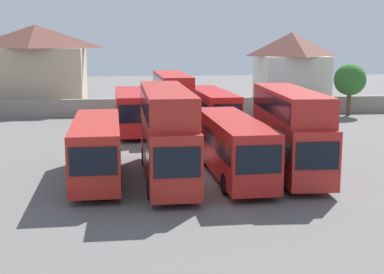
{
  "coord_description": "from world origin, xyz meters",
  "views": [
    {
      "loc": [
        -3.45,
        -29.6,
        7.82
      ],
      "look_at": [
        0.0,
        3.0,
        1.84
      ],
      "focal_mm": 50.05,
      "sensor_mm": 36.0,
      "label": 1
    }
  ],
  "objects_px": {
    "bus_4": "(290,127)",
    "bus_7": "(212,108)",
    "bus_5": "(131,109)",
    "tree_behind_wall": "(350,80)",
    "bus_1": "(97,146)",
    "bus_3": "(233,144)",
    "bus_6": "(172,99)",
    "house_terrace_left": "(37,67)",
    "house_terrace_centre": "(291,69)",
    "bus_2": "(166,129)"
  },
  "relations": [
    {
      "from": "bus_3",
      "to": "bus_4",
      "type": "distance_m",
      "value": 3.59
    },
    {
      "from": "bus_6",
      "to": "house_terrace_left",
      "type": "bearing_deg",
      "value": -140.37
    },
    {
      "from": "bus_1",
      "to": "bus_5",
      "type": "height_order",
      "value": "bus_5"
    },
    {
      "from": "bus_1",
      "to": "bus_2",
      "type": "height_order",
      "value": "bus_2"
    },
    {
      "from": "bus_4",
      "to": "bus_7",
      "type": "relative_size",
      "value": 0.92
    },
    {
      "from": "bus_7",
      "to": "bus_1",
      "type": "bearing_deg",
      "value": -32.06
    },
    {
      "from": "bus_1",
      "to": "house_terrace_centre",
      "type": "xyz_separation_m",
      "value": [
        20.33,
        31.53,
        2.5
      ]
    },
    {
      "from": "house_terrace_left",
      "to": "tree_behind_wall",
      "type": "distance_m",
      "value": 33.99
    },
    {
      "from": "tree_behind_wall",
      "to": "house_terrace_left",
      "type": "bearing_deg",
      "value": 166.52
    },
    {
      "from": "bus_4",
      "to": "bus_5",
      "type": "bearing_deg",
      "value": -146.83
    },
    {
      "from": "house_terrace_left",
      "to": "house_terrace_centre",
      "type": "height_order",
      "value": "house_terrace_left"
    },
    {
      "from": "bus_2",
      "to": "bus_1",
      "type": "bearing_deg",
      "value": -93.6
    },
    {
      "from": "bus_1",
      "to": "house_terrace_centre",
      "type": "distance_m",
      "value": 37.6
    },
    {
      "from": "bus_3",
      "to": "bus_5",
      "type": "bearing_deg",
      "value": -162.26
    },
    {
      "from": "bus_2",
      "to": "bus_3",
      "type": "xyz_separation_m",
      "value": [
        3.81,
        0.02,
        -0.95
      ]
    },
    {
      "from": "bus_2",
      "to": "bus_4",
      "type": "distance_m",
      "value": 7.28
    },
    {
      "from": "bus_3",
      "to": "tree_behind_wall",
      "type": "height_order",
      "value": "tree_behind_wall"
    },
    {
      "from": "bus_7",
      "to": "house_terrace_left",
      "type": "distance_m",
      "value": 23.59
    },
    {
      "from": "bus_2",
      "to": "house_terrace_centre",
      "type": "distance_m",
      "value": 35.72
    },
    {
      "from": "bus_5",
      "to": "bus_7",
      "type": "bearing_deg",
      "value": 90.82
    },
    {
      "from": "house_terrace_left",
      "to": "house_terrace_centre",
      "type": "distance_m",
      "value": 28.99
    },
    {
      "from": "house_terrace_centre",
      "to": "bus_7",
      "type": "bearing_deg",
      "value": -126.89
    },
    {
      "from": "bus_4",
      "to": "house_terrace_centre",
      "type": "distance_m",
      "value": 32.52
    },
    {
      "from": "bus_6",
      "to": "bus_3",
      "type": "bearing_deg",
      "value": 5.98
    },
    {
      "from": "bus_5",
      "to": "tree_behind_wall",
      "type": "distance_m",
      "value": 24.01
    },
    {
      "from": "house_terrace_left",
      "to": "bus_3",
      "type": "bearing_deg",
      "value": -62.85
    },
    {
      "from": "bus_1",
      "to": "bus_5",
      "type": "xyz_separation_m",
      "value": [
        1.83,
        15.83,
        0.06
      ]
    },
    {
      "from": "bus_7",
      "to": "tree_behind_wall",
      "type": "relative_size",
      "value": 2.17
    },
    {
      "from": "bus_3",
      "to": "house_terrace_left",
      "type": "distance_m",
      "value": 35.98
    },
    {
      "from": "bus_6",
      "to": "house_terrace_left",
      "type": "relative_size",
      "value": 1.06
    },
    {
      "from": "bus_4",
      "to": "house_terrace_centre",
      "type": "relative_size",
      "value": 1.25
    },
    {
      "from": "bus_2",
      "to": "house_terrace_left",
      "type": "relative_size",
      "value": 1.09
    },
    {
      "from": "bus_6",
      "to": "bus_4",
      "type": "bearing_deg",
      "value": 17.96
    },
    {
      "from": "bus_4",
      "to": "tree_behind_wall",
      "type": "xyz_separation_m",
      "value": [
        13.22,
        23.49,
        0.94
      ]
    },
    {
      "from": "bus_1",
      "to": "bus_6",
      "type": "distance_m",
      "value": 17.03
    },
    {
      "from": "bus_3",
      "to": "house_terrace_left",
      "type": "xyz_separation_m",
      "value": [
        -16.37,
        31.92,
        2.87
      ]
    },
    {
      "from": "bus_4",
      "to": "bus_5",
      "type": "height_order",
      "value": "bus_4"
    },
    {
      "from": "bus_1",
      "to": "bus_2",
      "type": "distance_m",
      "value": 4.02
    },
    {
      "from": "bus_3",
      "to": "house_terrace_centre",
      "type": "xyz_separation_m",
      "value": [
        12.62,
        31.66,
        2.49
      ]
    },
    {
      "from": "bus_5",
      "to": "bus_6",
      "type": "height_order",
      "value": "bus_6"
    },
    {
      "from": "bus_1",
      "to": "bus_6",
      "type": "height_order",
      "value": "bus_6"
    },
    {
      "from": "bus_5",
      "to": "tree_behind_wall",
      "type": "relative_size",
      "value": 1.98
    },
    {
      "from": "bus_4",
      "to": "bus_1",
      "type": "bearing_deg",
      "value": -86.03
    },
    {
      "from": "bus_1",
      "to": "bus_2",
      "type": "xyz_separation_m",
      "value": [
        3.9,
        -0.15,
        0.96
      ]
    },
    {
      "from": "bus_1",
      "to": "bus_3",
      "type": "relative_size",
      "value": 0.93
    },
    {
      "from": "bus_1",
      "to": "house_terrace_centre",
      "type": "bearing_deg",
      "value": 144.93
    },
    {
      "from": "bus_7",
      "to": "bus_6",
      "type": "bearing_deg",
      "value": -91.71
    },
    {
      "from": "bus_5",
      "to": "house_terrace_left",
      "type": "bearing_deg",
      "value": -149.25
    },
    {
      "from": "bus_4",
      "to": "bus_6",
      "type": "height_order",
      "value": "bus_4"
    },
    {
      "from": "bus_4",
      "to": "house_terrace_left",
      "type": "xyz_separation_m",
      "value": [
        -19.82,
        31.41,
        2.03
      ]
    }
  ]
}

